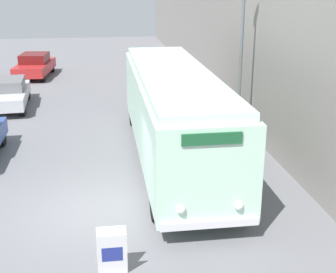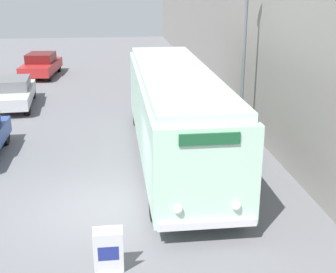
# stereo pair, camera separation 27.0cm
# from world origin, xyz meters

# --- Properties ---
(ground_plane) EXTENTS (80.00, 80.00, 0.00)m
(ground_plane) POSITION_xyz_m (0.00, 0.00, 0.00)
(ground_plane) COLOR slate
(building_wall_right) EXTENTS (0.30, 60.00, 6.24)m
(building_wall_right) POSITION_xyz_m (6.49, 10.00, 3.12)
(building_wall_right) COLOR gray
(building_wall_right) RESTS_ON ground_plane
(vintage_bus) EXTENTS (2.58, 11.55, 3.23)m
(vintage_bus) POSITION_xyz_m (2.72, 3.61, 1.82)
(vintage_bus) COLOR black
(vintage_bus) RESTS_ON ground_plane
(sign_board) EXTENTS (0.65, 0.41, 1.09)m
(sign_board) POSITION_xyz_m (0.35, -3.01, 0.53)
(sign_board) COLOR gray
(sign_board) RESTS_ON ground_plane
(streetlamp) EXTENTS (0.36, 0.36, 6.85)m
(streetlamp) POSITION_xyz_m (5.51, 5.09, 4.40)
(streetlamp) COLOR #595E60
(streetlamp) RESTS_ON ground_plane
(parked_car_mid) EXTENTS (2.06, 4.77, 1.44)m
(parked_car_mid) POSITION_xyz_m (-4.33, 11.68, 0.75)
(parked_car_mid) COLOR black
(parked_car_mid) RESTS_ON ground_plane
(parked_car_far) EXTENTS (2.35, 4.68, 1.50)m
(parked_car_far) POSITION_xyz_m (-4.01, 19.39, 0.75)
(parked_car_far) COLOR black
(parked_car_far) RESTS_ON ground_plane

